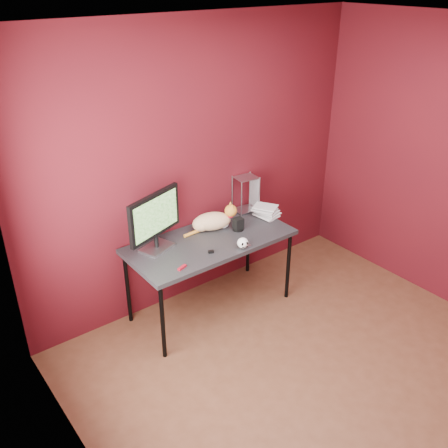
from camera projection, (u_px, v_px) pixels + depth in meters
room at (352, 221)px, 3.22m from camera, size 3.52×3.52×2.61m
desk at (210, 244)px, 4.45m from camera, size 1.50×0.70×0.75m
monitor at (155, 219)px, 4.15m from camera, size 0.57×0.27×0.51m
cat at (213, 221)px, 4.57m from camera, size 0.52×0.30×0.25m
skull_mug at (243, 243)px, 4.28m from camera, size 0.10×0.10×0.09m
speaker at (238, 225)px, 4.57m from camera, size 0.10×0.10×0.12m
book_stack at (263, 164)px, 4.54m from camera, size 0.26×0.28×1.11m
wire_rack at (246, 194)px, 4.88m from camera, size 0.23×0.19×0.36m
pocket_knife at (182, 268)px, 4.00m from camera, size 0.09×0.05×0.02m
black_gadget at (211, 252)px, 4.22m from camera, size 0.05×0.04×0.02m
washer at (249, 245)px, 4.34m from camera, size 0.04×0.04×0.00m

